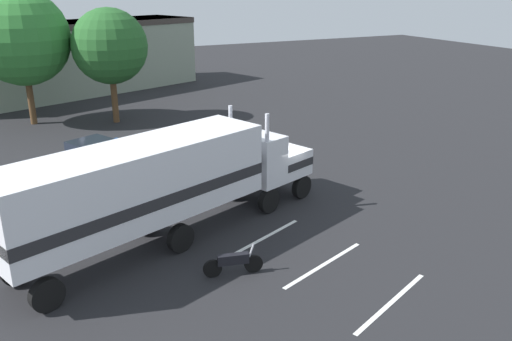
# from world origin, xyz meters

# --- Properties ---
(ground_plane) EXTENTS (120.00, 120.00, 0.00)m
(ground_plane) POSITION_xyz_m (0.00, 0.00, 0.00)
(ground_plane) COLOR #232326
(lane_stripe_near) EXTENTS (4.12, 1.85, 0.01)m
(lane_stripe_near) POSITION_xyz_m (-2.35, -3.50, 0.01)
(lane_stripe_near) COLOR silver
(lane_stripe_near) RESTS_ON ground_plane
(lane_stripe_mid) EXTENTS (4.19, 1.65, 0.01)m
(lane_stripe_mid) POSITION_xyz_m (-1.30, -6.30, 0.01)
(lane_stripe_mid) COLOR silver
(lane_stripe_mid) RESTS_ON ground_plane
(lane_stripe_far) EXTENTS (4.13, 1.81, 0.01)m
(lane_stripe_far) POSITION_xyz_m (-0.68, -9.26, 0.01)
(lane_stripe_far) COLOR silver
(lane_stripe_far) RESTS_ON ground_plane
(semi_truck) EXTENTS (14.13, 7.29, 4.50)m
(semi_truck) POSITION_xyz_m (-5.86, -1.95, 2.52)
(semi_truck) COLOR white
(semi_truck) RESTS_ON ground_plane
(person_bystander) EXTENTS (0.39, 0.48, 1.63)m
(person_bystander) POSITION_xyz_m (-6.77, 1.13, 0.89)
(person_bystander) COLOR black
(person_bystander) RESTS_ON ground_plane
(parked_car) EXTENTS (4.75, 3.47, 1.57)m
(parked_car) POSITION_xyz_m (-6.74, 8.29, 0.81)
(parked_car) COLOR #234C8C
(parked_car) RESTS_ON ground_plane
(motorcycle) EXTENTS (2.08, 0.58, 1.12)m
(motorcycle) POSITION_xyz_m (-4.49, -5.46, 0.48)
(motorcycle) COLOR black
(motorcycle) RESTS_ON ground_plane
(tree_left) EXTENTS (5.24, 5.24, 8.03)m
(tree_left) POSITION_xyz_m (-3.49, 17.69, 5.39)
(tree_left) COLOR brown
(tree_left) RESTS_ON ground_plane
(tree_center) EXTENTS (6.48, 6.48, 9.26)m
(tree_center) POSITION_xyz_m (-8.91, 19.79, 6.01)
(tree_center) COLOR brown
(tree_center) RESTS_ON ground_plane
(building_backdrop) EXTENTS (23.91, 13.73, 6.30)m
(building_backdrop) POSITION_xyz_m (-4.37, 29.81, 3.37)
(building_backdrop) COLOR gray
(building_backdrop) RESTS_ON ground_plane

